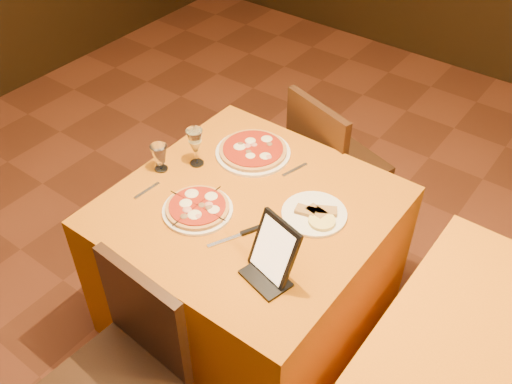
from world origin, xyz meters
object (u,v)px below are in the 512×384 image
Objects in this scene: main_table at (250,263)px; chair_main_far at (339,165)px; pizza_near at (198,209)px; pizza_far at (253,151)px; water_glass at (160,158)px; wine_glass at (196,147)px; tablet at (274,249)px.

chair_main_far is at bearing 90.00° from main_table.
chair_main_far reaches higher than pizza_near.
water_glass is at bearing -127.72° from pizza_far.
main_table is at bearing 48.49° from pizza_near.
wine_glass is 0.78× the size of tablet.
wine_glass is 1.46× the size of water_glass.
water_glass is (-0.10, -0.13, -0.03)m from wine_glass.
chair_main_far is 1.16m from tablet.
pizza_near is 0.34m from water_glass.
chair_main_far is 2.58× the size of pizza_far.
water_glass is 0.78m from tablet.
wine_glass reaches higher than chair_main_far.
pizza_far is at bearing 52.28° from water_glass.
pizza_far is (-0.20, 0.29, 0.39)m from main_table.
pizza_near is 1.21× the size of tablet.
pizza_near is (-0.15, -0.16, 0.39)m from main_table.
chair_main_far is at bearing 81.40° from pizza_near.
chair_main_far is 1.02m from pizza_near.
chair_main_far is 1.03m from water_glass.
main_table is 0.80m from chair_main_far.
pizza_far is at bearing 124.71° from main_table.
tablet is at bearing -13.73° from water_glass.
main_table is 3.72× the size of pizza_near.
pizza_near is 2.28× the size of water_glass.
water_glass reaches higher than main_table.
pizza_near is (-0.15, -0.96, 0.31)m from chair_main_far.
pizza_far is (-0.05, 0.45, 0.00)m from pizza_near.
main_table is 5.79× the size of wine_glass.
chair_main_far is 0.90m from wine_glass.
pizza_far is 1.85× the size of wine_glass.
pizza_far is 0.43m from water_glass.
pizza_far is 1.44× the size of tablet.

